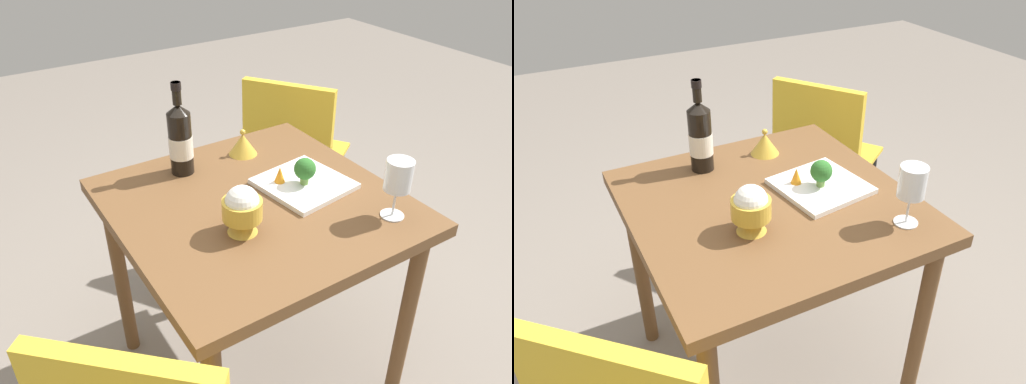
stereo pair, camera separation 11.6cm
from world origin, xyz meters
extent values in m
plane|color=gray|center=(0.00, 0.00, 0.00)|extent=(8.00, 8.00, 0.00)
cube|color=brown|center=(0.00, 0.00, 0.72)|extent=(0.82, 0.82, 0.04)
cylinder|color=brown|center=(0.35, -0.35, 0.35)|extent=(0.05, 0.05, 0.70)
cylinder|color=brown|center=(-0.35, 0.35, 0.35)|extent=(0.05, 0.05, 0.70)
cylinder|color=brown|center=(0.35, 0.35, 0.35)|extent=(0.05, 0.05, 0.70)
cube|color=gold|center=(0.65, 0.63, 0.44)|extent=(0.56, 0.56, 0.02)
cube|color=gold|center=(0.50, 0.53, 0.65)|extent=(0.26, 0.35, 0.40)
cylinder|color=black|center=(0.69, 0.86, 0.21)|extent=(0.03, 0.03, 0.43)
cylinder|color=black|center=(0.88, 0.58, 0.21)|extent=(0.03, 0.03, 0.43)
cylinder|color=black|center=(0.41, 0.67, 0.21)|extent=(0.03, 0.03, 0.43)
cylinder|color=black|center=(0.60, 0.39, 0.21)|extent=(0.03, 0.03, 0.43)
cylinder|color=black|center=(-0.11, 0.28, 0.85)|extent=(0.08, 0.07, 0.21)
cone|color=black|center=(-0.11, 0.28, 0.97)|extent=(0.08, 0.07, 0.03)
cylinder|color=black|center=(-0.11, 0.28, 1.02)|extent=(0.03, 0.03, 0.07)
cylinder|color=black|center=(-0.11, 0.28, 1.04)|extent=(0.03, 0.03, 0.02)
cylinder|color=silver|center=(-0.11, 0.28, 0.84)|extent=(0.08, 0.08, 0.07)
cylinder|color=white|center=(0.28, -0.28, 0.75)|extent=(0.07, 0.07, 0.00)
cylinder|color=white|center=(0.28, -0.28, 0.79)|extent=(0.01, 0.01, 0.08)
cylinder|color=white|center=(0.28, -0.28, 0.88)|extent=(0.08, 0.08, 0.09)
cone|color=gold|center=(-0.12, -0.11, 0.77)|extent=(0.08, 0.08, 0.04)
cylinder|color=gold|center=(-0.12, -0.11, 0.82)|extent=(0.11, 0.11, 0.05)
sphere|color=white|center=(-0.12, -0.11, 0.84)|extent=(0.09, 0.09, 0.09)
cone|color=gold|center=(0.13, 0.28, 0.78)|extent=(0.10, 0.10, 0.07)
sphere|color=gold|center=(0.13, 0.28, 0.83)|extent=(0.02, 0.02, 0.02)
cube|color=white|center=(0.17, -0.01, 0.75)|extent=(0.28, 0.28, 0.02)
cylinder|color=#729E4C|center=(0.17, -0.02, 0.77)|extent=(0.03, 0.03, 0.03)
sphere|color=#2D6B28|center=(0.17, -0.02, 0.81)|extent=(0.07, 0.07, 0.07)
cone|color=orange|center=(0.11, 0.03, 0.79)|extent=(0.03, 0.03, 0.05)
camera|label=1|loc=(-0.69, -1.08, 1.57)|focal=35.84mm
camera|label=2|loc=(-0.59, -1.14, 1.57)|focal=35.84mm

